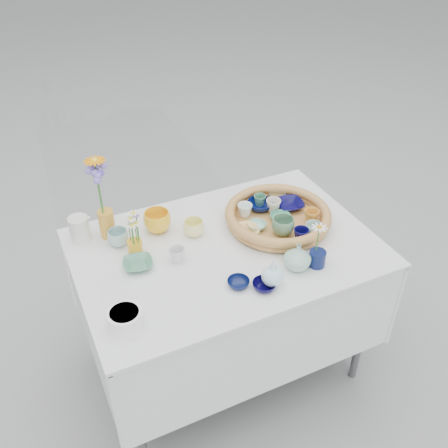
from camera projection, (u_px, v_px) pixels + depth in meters
name	position (u px, v px, depth m)	size (l,w,h in m)	color
ground	(226.00, 363.00, 2.57)	(80.00, 80.00, 0.00)	gray
display_table	(226.00, 363.00, 2.57)	(1.26, 0.86, 0.77)	white
wicker_tray	(278.00, 217.00, 2.23)	(0.47, 0.47, 0.08)	#A37336
tray_ceramic_0	(260.00, 205.00, 2.31)	(0.12, 0.12, 0.04)	#081555
tray_ceramic_1	(289.00, 205.00, 2.31)	(0.13, 0.13, 0.03)	#060439
tray_ceramic_2	(311.00, 216.00, 2.21)	(0.07, 0.07, 0.06)	gold
tray_ceramic_3	(280.00, 218.00, 2.23)	(0.09, 0.09, 0.03)	#52A785
tray_ceramic_4	(283.00, 226.00, 2.14)	(0.10, 0.10, 0.08)	#578363
tray_ceramic_5	(257.00, 226.00, 2.18)	(0.08, 0.08, 0.03)	#88CCB7
tray_ceramic_6	(245.00, 210.00, 2.25)	(0.07, 0.07, 0.06)	white
tray_ceramic_7	(273.00, 206.00, 2.28)	(0.07, 0.07, 0.06)	white
tray_ceramic_8	(277.00, 195.00, 2.39)	(0.08, 0.08, 0.02)	#7DB3D6
tray_ceramic_9	(301.00, 235.00, 2.10)	(0.06, 0.06, 0.06)	#09073F
tray_ceramic_10	(246.00, 231.00, 2.15)	(0.11, 0.11, 0.03)	#FFC06B
tray_ceramic_11	(313.00, 229.00, 2.14)	(0.07, 0.07, 0.06)	#ABD4D0
tray_ceramic_12	(260.00, 201.00, 2.32)	(0.06, 0.06, 0.05)	#458060
loose_ceramic_0	(157.00, 221.00, 2.18)	(0.12, 0.12, 0.09)	yellow
loose_ceramic_1	(194.00, 228.00, 2.16)	(0.09, 0.09, 0.07)	#F8EE87
loose_ceramic_2	(138.00, 264.00, 2.00)	(0.12, 0.12, 0.03)	#4F8A6F
loose_ceramic_3	(177.00, 255.00, 2.02)	(0.07, 0.07, 0.06)	silver
loose_ceramic_4	(238.00, 283.00, 1.91)	(0.09, 0.09, 0.03)	#08113C
loose_ceramic_5	(118.00, 238.00, 2.11)	(0.09, 0.09, 0.07)	#98BEBB
loose_ceramic_6	(264.00, 285.00, 1.90)	(0.09, 0.09, 0.03)	#070330
fluted_bowl	(125.00, 319.00, 1.74)	(0.12, 0.12, 0.06)	white
bud_vase_paleblue	(273.00, 272.00, 1.89)	(0.09, 0.09, 0.13)	silver
bud_vase_seafoam	(298.00, 257.00, 1.97)	(0.11, 0.11, 0.11)	#8BBEA6
bud_vase_cobalt	(317.00, 258.00, 2.00)	(0.07, 0.07, 0.07)	#0B1543
single_daisy	(318.00, 239.00, 1.96)	(0.07, 0.07, 0.13)	white
tall_vase_yellow	(107.00, 224.00, 2.14)	(0.07, 0.07, 0.13)	gold
gerbera	(99.00, 187.00, 2.03)	(0.10, 0.10, 0.26)	#FF8F01
hydrangea	(100.00, 194.00, 2.04)	(0.07, 0.07, 0.26)	#7C66CF
white_pitcher	(80.00, 229.00, 2.12)	(0.12, 0.09, 0.11)	silver
daisy_cup	(135.00, 247.00, 2.06)	(0.06, 0.06, 0.07)	gold
daisy_posy	(134.00, 228.00, 1.99)	(0.08, 0.08, 0.14)	white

